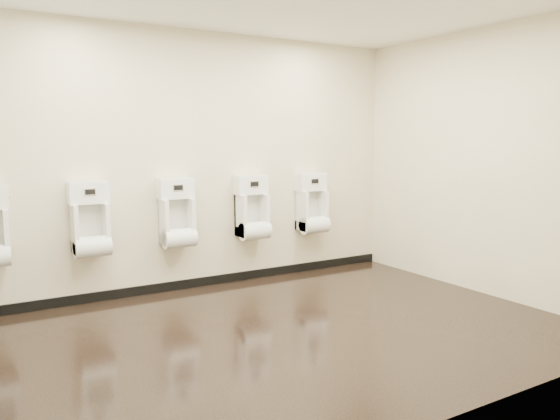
# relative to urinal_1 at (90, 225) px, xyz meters

# --- Properties ---
(ground) EXTENTS (5.00, 3.50, 0.00)m
(ground) POSITION_rel_urinal_1_xyz_m (1.19, -1.62, -0.81)
(ground) COLOR black
(ground) RESTS_ON ground
(back_wall) EXTENTS (5.00, 0.02, 2.80)m
(back_wall) POSITION_rel_urinal_1_xyz_m (1.19, 0.13, 0.59)
(back_wall) COLOR beige
(back_wall) RESTS_ON ground
(front_wall) EXTENTS (5.00, 0.02, 2.80)m
(front_wall) POSITION_rel_urinal_1_xyz_m (1.19, -3.37, 0.59)
(front_wall) COLOR beige
(front_wall) RESTS_ON ground
(right_wall) EXTENTS (0.02, 3.50, 2.80)m
(right_wall) POSITION_rel_urinal_1_xyz_m (3.69, -1.62, 0.59)
(right_wall) COLOR beige
(right_wall) RESTS_ON ground
(skirting_back) EXTENTS (5.00, 0.02, 0.10)m
(skirting_back) POSITION_rel_urinal_1_xyz_m (1.19, 0.12, -0.76)
(skirting_back) COLOR black
(skirting_back) RESTS_ON ground
(urinal_1) EXTENTS (0.39, 0.29, 0.72)m
(urinal_1) POSITION_rel_urinal_1_xyz_m (0.00, 0.00, 0.00)
(urinal_1) COLOR white
(urinal_1) RESTS_ON back_wall
(urinal_2) EXTENTS (0.39, 0.29, 0.72)m
(urinal_2) POSITION_rel_urinal_1_xyz_m (0.89, 0.00, 0.00)
(urinal_2) COLOR white
(urinal_2) RESTS_ON back_wall
(urinal_3) EXTENTS (0.39, 0.29, 0.72)m
(urinal_3) POSITION_rel_urinal_1_xyz_m (1.80, 0.00, 0.00)
(urinal_3) COLOR white
(urinal_3) RESTS_ON back_wall
(urinal_4) EXTENTS (0.39, 0.29, 0.72)m
(urinal_4) POSITION_rel_urinal_1_xyz_m (2.62, 0.00, 0.00)
(urinal_4) COLOR white
(urinal_4) RESTS_ON back_wall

